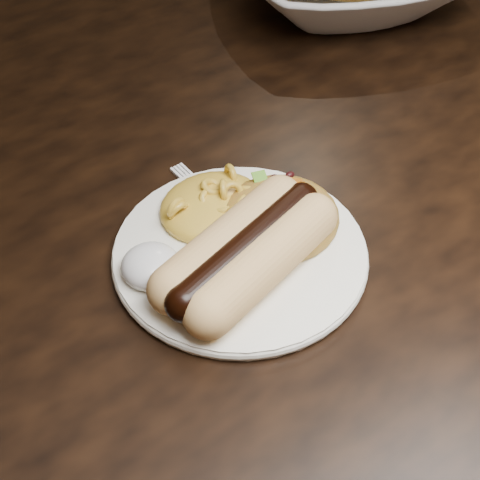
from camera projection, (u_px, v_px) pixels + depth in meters
table at (271, 210)px, 0.77m from camera, size 1.60×0.90×0.75m
plate at (240, 253)px, 0.60m from camera, size 0.21×0.21×0.01m
hotdog at (246, 251)px, 0.56m from camera, size 0.14×0.10×0.04m
mac_and_cheese at (213, 195)px, 0.61m from camera, size 0.10×0.09×0.04m
sour_cream at (150, 261)px, 0.56m from camera, size 0.06×0.06×0.03m
taco_salad at (279, 208)px, 0.60m from camera, size 0.10×0.10×0.05m
fork at (228, 216)px, 0.63m from camera, size 0.03×0.16×0.00m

